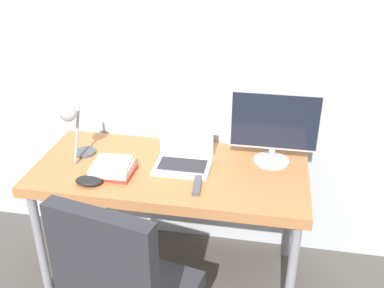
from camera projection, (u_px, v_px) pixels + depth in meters
wall_back at (184, 53)px, 2.61m from camera, size 8.00×0.05×2.60m
desk at (170, 178)px, 2.53m from camera, size 1.52×0.70×0.76m
laptop at (184, 156)px, 2.51m from camera, size 0.31×0.24×0.26m
monitor at (274, 126)px, 2.46m from camera, size 0.50×0.20×0.42m
desk_lamp at (73, 124)px, 2.45m from camera, size 0.13×0.25×0.36m
book_stack at (112, 168)px, 2.42m from camera, size 0.23×0.20×0.08m
tv_remote at (197, 185)px, 2.32m from camera, size 0.05×0.17×0.02m
game_controller at (89, 181)px, 2.34m from camera, size 0.14×0.09×0.04m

